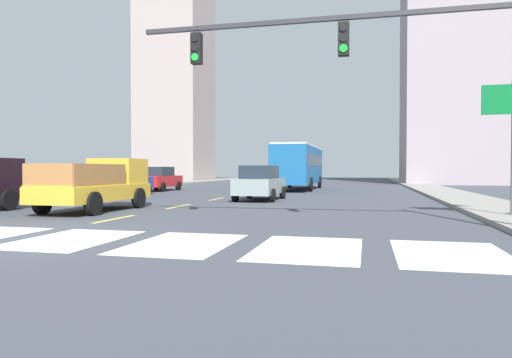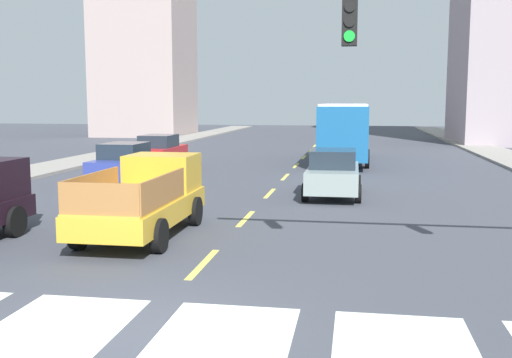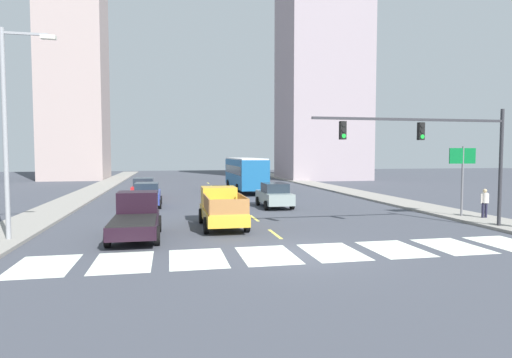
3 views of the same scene
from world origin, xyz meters
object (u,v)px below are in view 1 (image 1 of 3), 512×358
at_px(sedan_near_right, 159,179).
at_px(traffic_signal_gantry, 393,61).
at_px(sedan_mid, 260,183).
at_px(city_bus, 299,164).
at_px(sedan_far, 122,181).
at_px(pickup_stakebed, 101,185).
at_px(direction_sign_green, 512,120).

distance_m(sedan_near_right, traffic_signal_gantry, 24.33).
distance_m(sedan_mid, sedan_near_right, 12.48).
distance_m(city_bus, sedan_far, 13.81).
bearing_deg(sedan_near_right, sedan_mid, -42.87).
relative_size(sedan_mid, traffic_signal_gantry, 0.44).
bearing_deg(pickup_stakebed, sedan_mid, 55.89).
relative_size(sedan_near_right, direction_sign_green, 1.05).
bearing_deg(city_bus, direction_sign_green, -65.72).
bearing_deg(sedan_far, sedan_mid, -15.04).
relative_size(pickup_stakebed, direction_sign_green, 1.24).
xyz_separation_m(traffic_signal_gantry, direction_sign_green, (3.65, 3.35, -1.21)).
distance_m(city_bus, direction_sign_green, 21.83).
xyz_separation_m(sedan_mid, sedan_far, (-8.78, 2.13, 0.00)).
height_order(city_bus, sedan_mid, city_bus).
relative_size(sedan_mid, direction_sign_green, 1.05).
xyz_separation_m(sedan_far, direction_sign_green, (18.24, -9.24, 2.17)).
bearing_deg(sedan_mid, city_bus, 87.58).
relative_size(pickup_stakebed, city_bus, 0.48).
bearing_deg(traffic_signal_gantry, pickup_stakebed, 161.18).
relative_size(pickup_stakebed, sedan_far, 1.18).
xyz_separation_m(city_bus, sedan_far, (-8.93, -10.47, -1.09)).
xyz_separation_m(city_bus, sedan_mid, (-0.15, -12.60, -1.09)).
distance_m(pickup_stakebed, sedan_mid, 8.30).
distance_m(pickup_stakebed, direction_sign_green, 14.18).
height_order(pickup_stakebed, traffic_signal_gantry, traffic_signal_gantry).
bearing_deg(pickup_stakebed, traffic_signal_gantry, -19.52).
bearing_deg(sedan_mid, direction_sign_green, -38.70).
bearing_deg(direction_sign_green, sedan_near_right, 140.73).
bearing_deg(sedan_near_right, sedan_far, -86.08).
bearing_deg(direction_sign_green, traffic_signal_gantry, -137.46).
height_order(sedan_far, traffic_signal_gantry, traffic_signal_gantry).
bearing_deg(sedan_mid, traffic_signal_gantry, -62.72).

